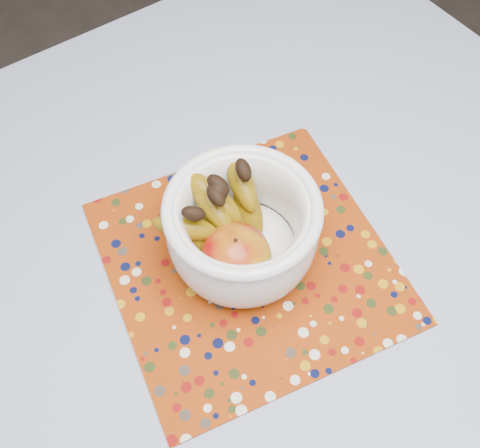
# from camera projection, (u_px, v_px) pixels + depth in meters

# --- Properties ---
(table) EXTENTS (1.20, 1.20, 0.75)m
(table) POSITION_uv_depth(u_px,v_px,m) (264.00, 357.00, 0.79)
(table) COLOR brown
(table) RESTS_ON ground
(tablecloth) EXTENTS (1.32, 1.32, 0.01)m
(tablecloth) POSITION_uv_depth(u_px,v_px,m) (267.00, 336.00, 0.72)
(tablecloth) COLOR #6578A8
(tablecloth) RESTS_ON table
(placemat) EXTENTS (0.43, 0.43, 0.00)m
(placemat) POSITION_uv_depth(u_px,v_px,m) (249.00, 261.00, 0.77)
(placemat) COLOR #812C07
(placemat) RESTS_ON tablecloth
(fruit_bowl) EXTENTS (0.22, 0.20, 0.15)m
(fruit_bowl) POSITION_uv_depth(u_px,v_px,m) (234.00, 226.00, 0.72)
(fruit_bowl) COLOR white
(fruit_bowl) RESTS_ON placemat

